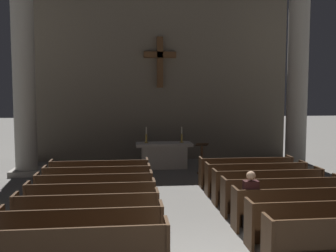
% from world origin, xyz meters
% --- Properties ---
extents(pew_left_row_2, '(2.97, 0.50, 0.95)m').
position_xyz_m(pew_left_row_2, '(-2.31, 0.94, 0.48)').
color(pew_left_row_2, '#422B19').
rests_on(pew_left_row_2, ground).
extents(pew_left_row_3, '(2.97, 0.50, 0.95)m').
position_xyz_m(pew_left_row_3, '(-2.31, 1.91, 0.48)').
color(pew_left_row_3, '#422B19').
rests_on(pew_left_row_3, ground).
extents(pew_left_row_4, '(2.97, 0.50, 0.95)m').
position_xyz_m(pew_left_row_4, '(-2.31, 2.89, 0.48)').
color(pew_left_row_4, '#422B19').
rests_on(pew_left_row_4, ground).
extents(pew_left_row_5, '(2.97, 0.50, 0.95)m').
position_xyz_m(pew_left_row_5, '(-2.31, 3.86, 0.48)').
color(pew_left_row_5, '#422B19').
rests_on(pew_left_row_5, ground).
extents(pew_left_row_6, '(2.97, 0.50, 0.95)m').
position_xyz_m(pew_left_row_6, '(-2.31, 4.84, 0.48)').
color(pew_left_row_6, '#422B19').
rests_on(pew_left_row_6, ground).
extents(pew_left_row_7, '(2.97, 0.50, 0.95)m').
position_xyz_m(pew_left_row_7, '(-2.31, 5.81, 0.48)').
color(pew_left_row_7, '#422B19').
rests_on(pew_left_row_7, ground).
extents(pew_right_row_2, '(2.97, 0.50, 0.95)m').
position_xyz_m(pew_right_row_2, '(2.31, 0.94, 0.48)').
color(pew_right_row_2, '#422B19').
rests_on(pew_right_row_2, ground).
extents(pew_right_row_3, '(2.97, 0.50, 0.95)m').
position_xyz_m(pew_right_row_3, '(2.31, 1.91, 0.48)').
color(pew_right_row_3, '#422B19').
rests_on(pew_right_row_3, ground).
extents(pew_right_row_4, '(2.97, 0.50, 0.95)m').
position_xyz_m(pew_right_row_4, '(2.31, 2.89, 0.48)').
color(pew_right_row_4, '#422B19').
rests_on(pew_right_row_4, ground).
extents(pew_right_row_5, '(2.97, 0.50, 0.95)m').
position_xyz_m(pew_right_row_5, '(2.31, 3.86, 0.48)').
color(pew_right_row_5, '#422B19').
rests_on(pew_right_row_5, ground).
extents(pew_right_row_6, '(2.97, 0.50, 0.95)m').
position_xyz_m(pew_right_row_6, '(2.31, 4.84, 0.48)').
color(pew_right_row_6, '#422B19').
rests_on(pew_right_row_6, ground).
extents(pew_right_row_7, '(2.97, 0.50, 0.95)m').
position_xyz_m(pew_right_row_7, '(2.31, 5.81, 0.48)').
color(pew_right_row_7, '#422B19').
rests_on(pew_right_row_7, ground).
extents(column_left_second, '(1.17, 1.17, 7.07)m').
position_xyz_m(column_left_second, '(-5.10, 8.35, 3.45)').
color(column_left_second, '#ADA89E').
rests_on(column_left_second, ground).
extents(column_right_second, '(1.17, 1.17, 7.07)m').
position_xyz_m(column_right_second, '(5.10, 8.35, 3.45)').
color(column_right_second, '#ADA89E').
rests_on(column_right_second, ground).
extents(altar, '(2.20, 0.90, 1.01)m').
position_xyz_m(altar, '(0.00, 9.05, 0.53)').
color(altar, '#BCB7AD').
rests_on(altar, ground).
extents(candlestick_left, '(0.16, 0.16, 0.63)m').
position_xyz_m(candlestick_left, '(-0.70, 9.05, 1.21)').
color(candlestick_left, '#B79338').
rests_on(candlestick_left, altar).
extents(candlestick_right, '(0.16, 0.16, 0.63)m').
position_xyz_m(candlestick_right, '(0.70, 9.05, 1.21)').
color(candlestick_right, '#B79338').
rests_on(candlestick_right, altar).
extents(apse_with_cross, '(11.44, 0.51, 7.78)m').
position_xyz_m(apse_with_cross, '(0.00, 11.13, 3.89)').
color(apse_with_cross, '#706656').
rests_on(apse_with_cross, ground).
extents(lectern, '(0.44, 0.36, 1.15)m').
position_xyz_m(lectern, '(1.28, 7.85, 0.55)').
color(lectern, '#422B19').
rests_on(lectern, ground).
extents(lone_worshipper, '(0.32, 0.43, 1.32)m').
position_xyz_m(lone_worshipper, '(1.17, 1.95, 0.69)').
color(lone_worshipper, '#26262B').
rests_on(lone_worshipper, ground).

